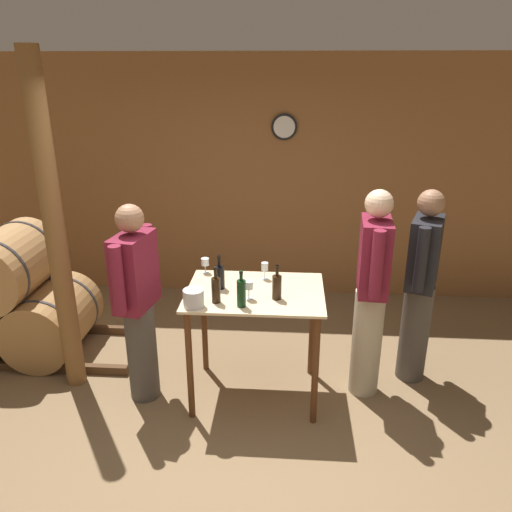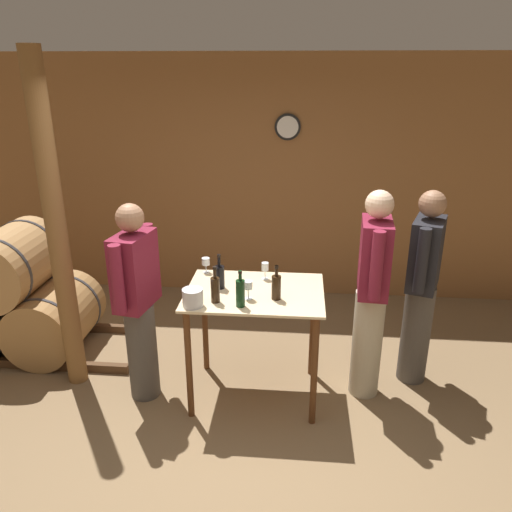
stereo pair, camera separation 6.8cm
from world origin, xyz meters
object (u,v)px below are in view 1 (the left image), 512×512
(wine_bottle_left, at_px, (216,289))
(ice_bucket, at_px, (194,298))
(wooden_post, at_px, (55,233))
(wine_bottle_right, at_px, (277,286))
(wine_bottle_center, at_px, (241,292))
(person_visitor_with_scarf, at_px, (137,301))
(wine_glass_near_right, at_px, (265,267))
(person_host, at_px, (371,291))
(wine_bottle_far_left, at_px, (219,276))
(wine_glass_near_left, at_px, (205,262))
(person_visitor_bearded, at_px, (421,284))
(wine_glass_near_center, at_px, (249,286))

(wine_bottle_left, bearing_deg, ice_bucket, -151.07)
(wooden_post, distance_m, wine_bottle_right, 1.76)
(wine_bottle_center, distance_m, person_visitor_with_scarf, 0.86)
(wine_bottle_center, bearing_deg, person_visitor_with_scarf, 167.76)
(wine_glass_near_right, height_order, person_host, person_host)
(wine_bottle_far_left, relative_size, wine_bottle_center, 1.01)
(wooden_post, xyz_separation_m, person_visitor_with_scarf, (0.65, -0.15, -0.49))
(wine_bottle_center, distance_m, person_host, 1.06)
(wine_bottle_right, relative_size, ice_bucket, 1.78)
(wine_bottle_far_left, distance_m, ice_bucket, 0.36)
(wine_glass_near_left, xyz_separation_m, person_host, (1.34, -0.22, -0.12))
(wine_bottle_left, height_order, ice_bucket, wine_bottle_left)
(person_host, distance_m, person_visitor_with_scarf, 1.82)
(wine_bottle_right, xyz_separation_m, ice_bucket, (-0.59, -0.17, -0.03))
(wine_bottle_right, relative_size, person_host, 0.15)
(wooden_post, distance_m, person_host, 2.49)
(wooden_post, xyz_separation_m, wine_bottle_left, (1.28, -0.27, -0.31))
(wine_bottle_center, bearing_deg, person_visitor_bearded, 23.28)
(person_host, xyz_separation_m, person_visitor_with_scarf, (-1.80, -0.20, -0.05))
(person_host, bearing_deg, wine_bottle_left, -164.64)
(wine_bottle_left, relative_size, wine_glass_near_right, 1.98)
(person_visitor_with_scarf, height_order, person_visitor_bearded, person_visitor_bearded)
(person_visitor_with_scarf, bearing_deg, person_visitor_bearded, 10.88)
(wine_bottle_left, distance_m, wine_bottle_center, 0.20)
(wine_bottle_far_left, xyz_separation_m, wine_bottle_left, (0.01, -0.24, 0.01))
(wooden_post, relative_size, ice_bucket, 18.12)
(person_visitor_bearded, bearing_deg, person_host, -151.81)
(wine_bottle_center, relative_size, person_visitor_with_scarf, 0.17)
(wine_bottle_left, height_order, person_visitor_bearded, person_visitor_bearded)
(wooden_post, distance_m, wine_bottle_far_left, 1.31)
(wine_glass_near_center, bearing_deg, person_visitor_bearded, 19.49)
(wine_glass_near_left, bearing_deg, person_visitor_with_scarf, -138.00)
(wine_bottle_right, bearing_deg, wine_glass_near_left, 143.40)
(wine_bottle_far_left, xyz_separation_m, ice_bucket, (-0.14, -0.33, -0.03))
(wooden_post, distance_m, wine_glass_near_left, 1.19)
(wine_bottle_far_left, bearing_deg, person_visitor_bearded, 10.88)
(wooden_post, distance_m, wine_glass_near_right, 1.65)
(wine_bottle_center, xyz_separation_m, ice_bucket, (-0.34, -0.03, -0.04))
(person_visitor_with_scarf, xyz_separation_m, person_visitor_bearded, (2.24, 0.43, 0.02))
(person_visitor_bearded, bearing_deg, wine_bottle_far_left, -169.12)
(wine_glass_near_right, bearing_deg, wine_bottle_right, -73.26)
(wine_bottle_left, xyz_separation_m, person_visitor_with_scarf, (-0.63, 0.12, -0.18))
(wine_bottle_far_left, bearing_deg, ice_bucket, -113.40)
(wine_bottle_left, xyz_separation_m, wine_glass_near_right, (0.33, 0.45, -0.01))
(wine_bottle_right, relative_size, person_visitor_bearded, 0.16)
(wine_bottle_right, height_order, wine_glass_near_center, wine_bottle_right)
(wine_glass_near_right, distance_m, person_visitor_with_scarf, 1.03)
(wine_glass_near_right, height_order, person_visitor_with_scarf, person_visitor_with_scarf)
(wine_bottle_far_left, distance_m, wine_glass_near_left, 0.34)
(wine_bottle_left, relative_size, person_host, 0.16)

